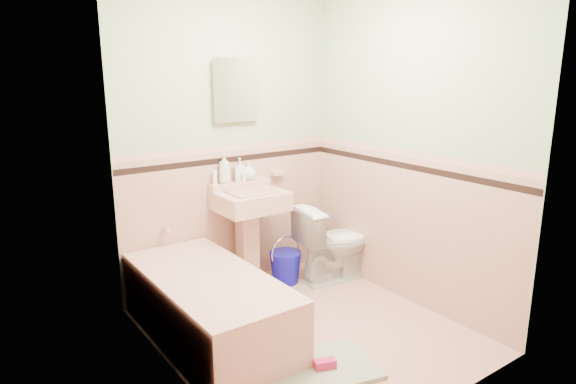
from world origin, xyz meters
TOP-DOWN VIEW (x-y plane):
  - floor at (0.00, 0.00)m, footprint 2.20×2.20m
  - wall_back at (0.00, 1.10)m, footprint 2.50×0.00m
  - wall_front at (0.00, -1.10)m, footprint 2.50×0.00m
  - wall_left at (-1.00, 0.00)m, footprint 0.00×2.50m
  - wall_right at (1.00, 0.00)m, footprint 0.00×2.50m
  - wainscot_back at (0.00, 1.09)m, footprint 2.00×0.00m
  - wainscot_front at (0.00, -1.09)m, footprint 2.00×0.00m
  - wainscot_left at (-0.99, 0.00)m, footprint 0.00×2.20m
  - wainscot_right at (0.99, 0.00)m, footprint 0.00×2.20m
  - accent_back at (0.00, 1.08)m, footprint 2.00×0.00m
  - accent_front at (0.00, -1.08)m, footprint 2.00×0.00m
  - accent_left at (-0.98, 0.00)m, footprint 0.00×2.20m
  - accent_right at (0.98, 0.00)m, footprint 0.00×2.20m
  - cap_back at (0.00, 1.08)m, footprint 2.00×0.00m
  - cap_front at (0.00, -1.08)m, footprint 2.00×0.00m
  - cap_left at (-0.98, 0.00)m, footprint 0.00×2.20m
  - cap_right at (0.98, 0.00)m, footprint 0.00×2.20m
  - bathtub at (-0.63, 0.33)m, footprint 0.70×1.50m
  - tub_faucet at (-0.63, 1.05)m, footprint 0.04×0.12m
  - sink at (0.05, 0.86)m, footprint 0.56×0.48m
  - sink_faucet at (0.05, 1.00)m, footprint 0.02×0.02m
  - medicine_cabinet at (0.05, 1.07)m, footprint 0.37×0.04m
  - soap_dish at (0.47, 1.06)m, footprint 0.12×0.07m
  - soap_bottle_left at (-0.09, 1.04)m, footprint 0.11×0.12m
  - soap_bottle_mid at (0.06, 1.04)m, footprint 0.12×0.12m
  - soap_bottle_right at (0.15, 1.04)m, footprint 0.14×0.14m
  - tube at (-0.18, 1.04)m, footprint 0.05×0.05m
  - toilet at (0.77, 0.61)m, footprint 0.73×0.47m
  - bucket at (0.37, 0.80)m, footprint 0.33×0.33m
  - bath_mat at (-0.25, -0.44)m, footprint 0.81×0.64m
  - shoe at (-0.23, -0.47)m, footprint 0.15×0.11m

SIDE VIEW (x-z plane):
  - floor at x=0.00m, z-range 0.00..0.00m
  - bath_mat at x=-0.25m, z-range 0.00..0.03m
  - shoe at x=-0.23m, z-range 0.03..0.08m
  - bucket at x=0.37m, z-range 0.00..0.29m
  - bathtub at x=-0.63m, z-range 0.00..0.45m
  - toilet at x=0.77m, z-range 0.00..0.71m
  - sink at x=0.05m, z-range 0.00..0.87m
  - wainscot_back at x=0.00m, z-range -0.40..1.60m
  - wainscot_front at x=0.00m, z-range -0.40..1.60m
  - wainscot_left at x=-0.99m, z-range -0.50..1.70m
  - wainscot_right at x=0.99m, z-range -0.50..1.70m
  - tub_faucet at x=-0.63m, z-range 0.61..0.65m
  - sink_faucet at x=0.05m, z-range 0.90..1.00m
  - soap_dish at x=0.47m, z-range 0.93..0.97m
  - tube at x=-0.18m, z-range 0.93..1.05m
  - soap_bottle_right at x=0.15m, z-range 0.93..1.09m
  - soap_bottle_mid at x=0.06m, z-range 0.93..1.13m
  - soap_bottle_left at x=-0.09m, z-range 0.93..1.18m
  - accent_left at x=-0.98m, z-range 0.02..2.22m
  - accent_right at x=0.98m, z-range 0.02..2.22m
  - accent_back at x=0.00m, z-range 0.12..2.12m
  - accent_front at x=0.00m, z-range 0.12..2.12m
  - cap_back at x=0.00m, z-range 0.22..2.22m
  - cap_front at x=0.00m, z-range 0.22..2.22m
  - cap_left at x=-0.98m, z-range 0.12..2.32m
  - cap_right at x=0.98m, z-range 0.12..2.32m
  - wall_back at x=0.00m, z-range 0.00..2.50m
  - wall_front at x=0.00m, z-range 0.00..2.50m
  - wall_left at x=-1.00m, z-range 0.00..2.50m
  - wall_right at x=1.00m, z-range 0.00..2.50m
  - medicine_cabinet at x=0.05m, z-range 1.47..1.93m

